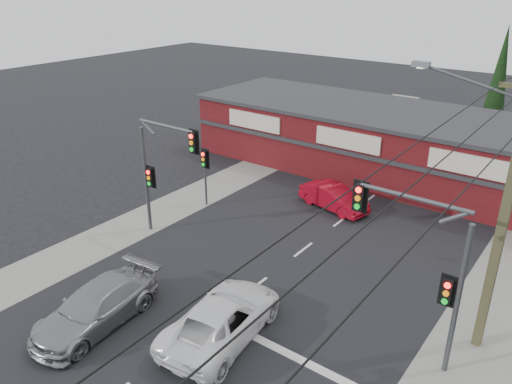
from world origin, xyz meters
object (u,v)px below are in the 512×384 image
Objects in this scene: silver_suv at (96,307)px; utility_pole at (501,207)px; red_sedan at (334,197)px; white_suv at (222,318)px; shop_building at (389,142)px.

utility_pole reaches higher than silver_suv.
white_suv is at bearing -158.32° from red_sedan.
shop_building is at bearing -91.66° from white_suv.
utility_pole is at bearing -114.09° from red_sedan.
silver_suv is at bearing -147.54° from utility_pole.
white_suv is at bearing 23.75° from silver_suv.
shop_building reaches higher than silver_suv.
shop_building reaches higher than red_sedan.
white_suv is 0.55× the size of utility_pole.
silver_suv is 14.54m from red_sedan.
red_sedan is at bearing -90.95° from shop_building.
shop_building is (2.31, 21.42, 1.36)m from silver_suv.
utility_pole is (11.67, 7.42, 4.62)m from silver_suv.
white_suv is 1.33× the size of red_sedan.
silver_suv is 21.59m from shop_building.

